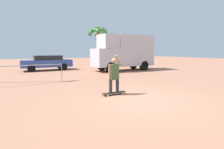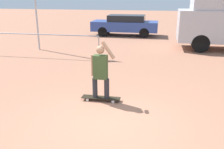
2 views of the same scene
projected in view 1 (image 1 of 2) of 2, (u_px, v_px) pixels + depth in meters
name	position (u px, v px, depth m)	size (l,w,h in m)	color
ground_plane	(140.00, 100.00, 6.60)	(80.00, 80.00, 0.00)	#A36B51
skateboard	(114.00, 93.00, 7.44)	(1.08, 0.25, 0.10)	black
person_skateboarder	(114.00, 73.00, 7.33)	(0.66, 0.22, 1.59)	#28282D
camper_van	(124.00, 52.00, 16.51)	(5.89, 2.01, 3.29)	black
parked_car_blue	(47.00, 62.00, 16.74)	(4.58, 1.73, 1.42)	black
palm_tree_near_van	(98.00, 33.00, 25.10)	(3.20, 3.17, 5.44)	brown
plaza_railing_segment	(5.00, 68.00, 9.22)	(5.95, 0.05, 1.08)	#99999E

